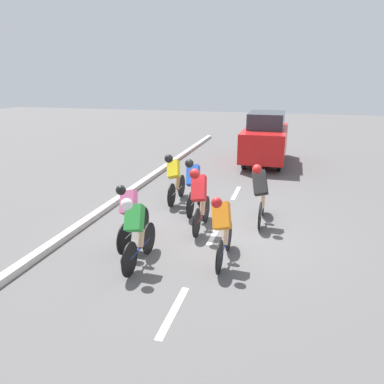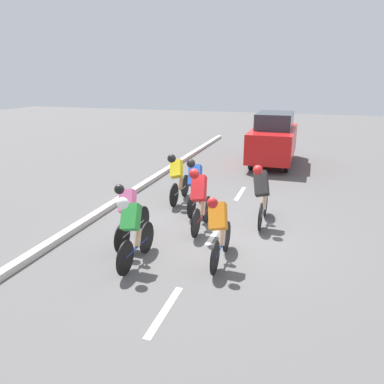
# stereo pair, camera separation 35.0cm
# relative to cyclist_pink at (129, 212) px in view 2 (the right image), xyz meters

# --- Properties ---
(ground_plane) EXTENTS (60.00, 60.00, 0.00)m
(ground_plane) POSITION_rel_cyclist_pink_xyz_m (-1.62, -1.33, -0.74)
(ground_plane) COLOR #565454
(lane_stripe_near) EXTENTS (0.12, 1.40, 0.01)m
(lane_stripe_near) POSITION_rel_cyclist_pink_xyz_m (-1.62, 2.07, -0.74)
(lane_stripe_near) COLOR white
(lane_stripe_near) RESTS_ON ground
(lane_stripe_mid) EXTENTS (0.12, 1.40, 0.01)m
(lane_stripe_mid) POSITION_rel_cyclist_pink_xyz_m (-1.62, -1.13, -0.74)
(lane_stripe_mid) COLOR white
(lane_stripe_mid) RESTS_ON ground
(lane_stripe_far) EXTENTS (0.12, 1.40, 0.01)m
(lane_stripe_far) POSITION_rel_cyclist_pink_xyz_m (-1.62, -4.33, -0.74)
(lane_stripe_far) COLOR white
(lane_stripe_far) RESTS_ON ground
(curb) EXTENTS (0.20, 27.45, 0.14)m
(curb) POSITION_rel_cyclist_pink_xyz_m (1.58, -1.13, -0.67)
(curb) COLOR beige
(curb) RESTS_ON ground
(cyclist_pink) EXTENTS (0.42, 1.67, 1.42)m
(cyclist_pink) POSITION_rel_cyclist_pink_xyz_m (0.00, 0.00, 0.00)
(cyclist_pink) COLOR black
(cyclist_pink) RESTS_ON ground
(cyclist_red) EXTENTS (0.41, 1.63, 1.56)m
(cyclist_red) POSITION_rel_cyclist_pink_xyz_m (-1.22, -1.16, 0.09)
(cyclist_red) COLOR black
(cyclist_red) RESTS_ON ground
(cyclist_orange) EXTENTS (0.43, 1.64, 1.42)m
(cyclist_orange) POSITION_rel_cyclist_pink_xyz_m (-2.04, 0.28, 0.00)
(cyclist_orange) COLOR black
(cyclist_orange) RESTS_ON ground
(cyclist_blue) EXTENTS (0.40, 1.74, 1.51)m
(cyclist_blue) POSITION_rel_cyclist_pink_xyz_m (-0.77, -2.33, 0.05)
(cyclist_blue) COLOR black
(cyclist_blue) RESTS_ON ground
(cyclist_yellow) EXTENTS (0.44, 1.64, 1.46)m
(cyclist_yellow) POSITION_rel_cyclist_pink_xyz_m (-0.03, -2.96, 0.04)
(cyclist_yellow) COLOR black
(cyclist_yellow) RESTS_ON ground
(cyclist_black) EXTENTS (0.45, 1.67, 1.54)m
(cyclist_black) POSITION_rel_cyclist_pink_xyz_m (-2.54, -2.01, 0.08)
(cyclist_black) COLOR black
(cyclist_black) RESTS_ON ground
(cyclist_green) EXTENTS (0.40, 1.61, 1.44)m
(cyclist_green) POSITION_rel_cyclist_pink_xyz_m (-0.49, 0.83, 0.02)
(cyclist_green) COLOR black
(cyclist_green) RESTS_ON ground
(support_car) EXTENTS (1.70, 4.08, 2.09)m
(support_car) POSITION_rel_cyclist_pink_xyz_m (-2.10, -8.89, 0.31)
(support_car) COLOR black
(support_car) RESTS_ON ground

